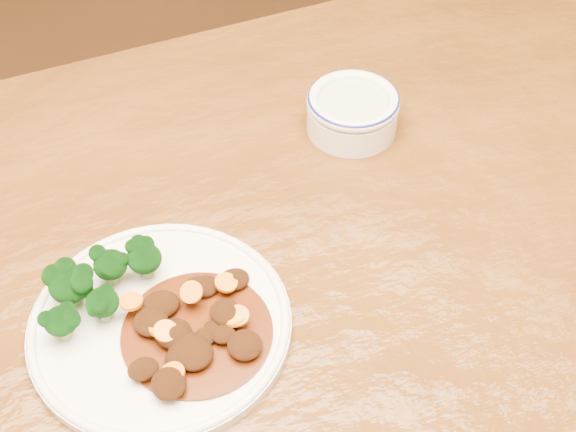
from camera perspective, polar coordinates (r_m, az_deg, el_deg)
name	(u,v)px	position (r m, az deg, el deg)	size (l,w,h in m)	color
dining_table	(251,356)	(0.83, -2.65, -9.93)	(1.55, 0.98, 0.75)	#5E3510
dinner_plate	(160,324)	(0.75, -9.08, -7.57)	(0.24, 0.24, 0.02)	white
broccoli_florets	(96,284)	(0.76, -13.49, -4.75)	(0.12, 0.08, 0.04)	#7A9C51
mince_stew	(192,331)	(0.73, -6.88, -8.13)	(0.14, 0.14, 0.03)	#4C1A08
dip_bowl	(353,110)	(0.93, 4.62, 7.50)	(0.11, 0.11, 0.05)	white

